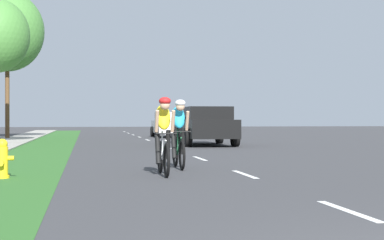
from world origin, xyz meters
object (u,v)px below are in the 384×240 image
Objects in this scene: cyclist_lead at (163,135)px; pickup_black at (205,126)px; cyclist_trailing at (179,133)px; fire_hydrant_yellow at (2,159)px; street_tree_far at (7,32)px; sedan_white at (169,125)px.

cyclist_lead is 0.34× the size of pickup_black.
cyclist_lead is at bearing -108.79° from cyclist_trailing.
fire_hydrant_yellow is 0.44× the size of cyclist_trailing.
cyclist_trailing is at bearing -73.50° from street_tree_far.
sedan_white is (3.44, 24.84, -0.04)m from cyclist_lead.
cyclist_lead is 1.00× the size of cyclist_trailing.
sedan_white is (-0.05, 11.26, -0.06)m from pickup_black.
sedan_white reaches higher than fire_hydrant_yellow.
cyclist_trailing is at bearing 71.21° from cyclist_lead.
fire_hydrant_yellow is 0.44× the size of cyclist_lead.
fire_hydrant_yellow is 0.09× the size of street_tree_far.
pickup_black is (3.49, 13.58, 0.02)m from cyclist_lead.
cyclist_lead is 25.07m from sedan_white.
cyclist_trailing reaches higher than fire_hydrant_yellow.
cyclist_lead is 0.40× the size of sedan_white.
street_tree_far is at bearing 104.13° from cyclist_lead.
cyclist_lead is 24.72m from street_tree_far.
cyclist_lead reaches higher than sedan_white.
cyclist_lead is 14.02m from pickup_black.
street_tree_far is (-9.39, 9.86, 5.19)m from pickup_black.
pickup_black is (6.62, 13.68, 0.46)m from fire_hydrant_yellow.
street_tree_far is at bearing 96.71° from fire_hydrant_yellow.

